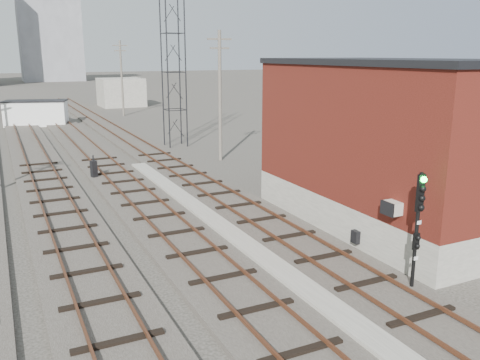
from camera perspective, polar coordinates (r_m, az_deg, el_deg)
ground at (r=65.72m, az=-18.87°, el=6.75°), size 320.00×320.00×0.00m
track_right at (r=45.61m, az=-12.40°, el=4.42°), size 3.20×90.00×0.39m
track_mid_right at (r=44.89m, az=-17.38°, el=3.96°), size 3.20×90.00×0.39m
track_mid_left at (r=44.51m, az=-22.47°, el=3.45°), size 3.20×90.00×0.39m
platform_curb at (r=21.82m, az=-1.97°, el=-5.55°), size 0.90×28.00×0.26m
brick_building at (r=23.02m, az=16.26°, el=3.94°), size 6.54×12.20×7.22m
lattice_tower at (r=41.98m, az=-7.52°, el=13.97°), size 1.60×1.60×15.00m
utility_pole_right_a at (r=35.89m, az=-2.27°, el=9.77°), size 1.80×0.24×9.00m
utility_pole_right_b at (r=64.49m, az=-13.15°, el=11.29°), size 1.80×0.24×9.00m
apartment_right at (r=155.74m, az=-20.59°, el=15.17°), size 16.00×12.00×26.00m
shed_right at (r=76.88m, az=-13.21°, el=9.57°), size 6.00×6.00×4.00m
signal_mast at (r=16.70m, az=19.34°, el=-4.69°), size 0.40×0.41×3.94m
switch_stand at (r=31.81m, az=-16.09°, el=1.17°), size 0.42×0.42×1.42m
site_trailer at (r=58.38m, az=-21.92°, el=7.01°), size 6.88×4.42×2.68m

